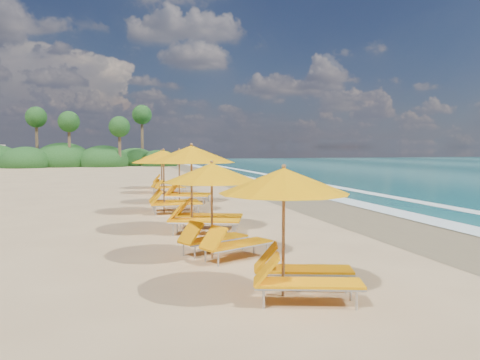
% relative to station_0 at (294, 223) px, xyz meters
% --- Properties ---
extents(ground, '(160.00, 160.00, 0.00)m').
position_rel_station_0_xyz_m(ground, '(1.91, 10.62, -1.24)').
color(ground, tan).
rests_on(ground, ground).
extents(wet_sand, '(4.00, 160.00, 0.01)m').
position_rel_station_0_xyz_m(wet_sand, '(5.91, 10.62, -1.24)').
color(wet_sand, '#887751').
rests_on(wet_sand, ground).
extents(surf_foam, '(4.00, 160.00, 0.01)m').
position_rel_station_0_xyz_m(surf_foam, '(8.61, 10.62, -1.21)').
color(surf_foam, white).
rests_on(surf_foam, ground).
extents(station_0, '(2.79, 2.72, 2.21)m').
position_rel_station_0_xyz_m(station_0, '(0.00, 0.00, 0.00)').
color(station_0, olive).
rests_on(station_0, ground).
extents(station_1, '(2.90, 2.89, 2.20)m').
position_rel_station_0_xyz_m(station_1, '(-0.63, 3.04, -0.01)').
color(station_1, olive).
rests_on(station_1, ground).
extents(station_2, '(3.34, 3.27, 2.61)m').
position_rel_station_0_xyz_m(station_2, '(-0.47, 6.43, 0.22)').
color(station_2, olive).
rests_on(station_2, ground).
extents(station_3, '(2.64, 2.44, 2.44)m').
position_rel_station_0_xyz_m(station_3, '(-0.85, 10.73, 0.12)').
color(station_3, olive).
rests_on(station_3, ground).
extents(station_4, '(3.11, 3.06, 2.43)m').
position_rel_station_0_xyz_m(station_4, '(0.12, 13.67, 0.12)').
color(station_4, olive).
rests_on(station_4, ground).
extents(station_5, '(2.45, 2.33, 2.08)m').
position_rel_station_0_xyz_m(station_5, '(-0.22, 18.34, -0.07)').
color(station_5, olive).
rests_on(station_5, ground).
extents(station_6, '(2.64, 2.47, 2.35)m').
position_rel_station_0_xyz_m(station_6, '(0.08, 21.34, 0.07)').
color(station_6, olive).
rests_on(station_6, ground).
extents(treeline, '(25.80, 8.80, 9.74)m').
position_rel_station_0_xyz_m(treeline, '(-8.02, 56.13, -0.25)').
color(treeline, '#163D14').
rests_on(treeline, ground).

